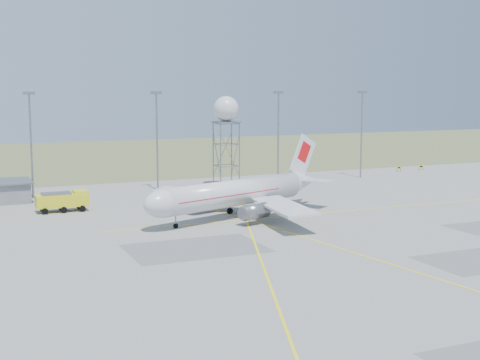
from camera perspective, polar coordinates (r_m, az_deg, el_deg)
name	(u,v)px	position (r m, az deg, el deg)	size (l,w,h in m)	color
ground	(388,259)	(85.75, 12.48, -6.63)	(400.00, 400.00, 0.00)	gray
grass_strip	(121,156)	(213.75, -10.12, 2.07)	(400.00, 120.00, 0.03)	#5C713E
mast_a	(31,136)	(133.99, -17.43, 3.61)	(2.20, 0.50, 20.50)	slate
mast_b	(157,132)	(138.89, -7.10, 4.05)	(2.20, 0.50, 20.50)	slate
mast_c	(278,129)	(149.24, 3.29, 4.36)	(2.20, 0.50, 20.50)	slate
mast_d	(362,127)	(160.36, 10.34, 4.49)	(2.20, 0.50, 20.50)	slate
taxi_sign_near	(399,168)	(175.22, 13.40, 1.01)	(1.60, 0.17, 1.20)	black
taxi_sign_far	(421,167)	(179.50, 15.19, 1.11)	(1.60, 0.17, 1.20)	black
airliner_main	(236,193)	(109.59, -0.37, -1.16)	(37.16, 34.96, 13.01)	silver
radar_tower	(226,136)	(142.76, -1.19, 3.75)	(5.38, 5.38, 19.47)	slate
fire_truck	(64,202)	(119.09, -14.81, -1.82)	(8.80, 3.56, 3.51)	yellow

